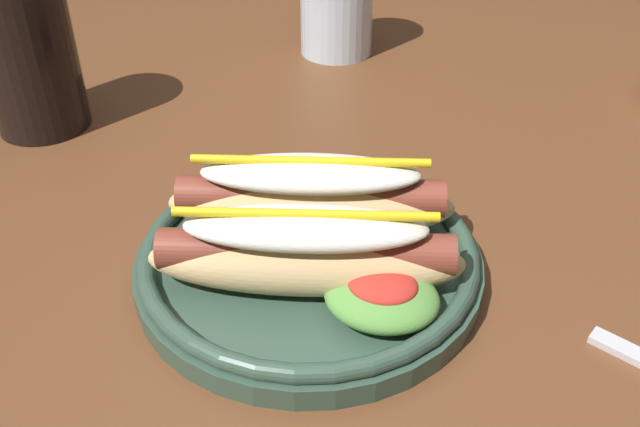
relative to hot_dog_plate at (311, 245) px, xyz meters
The scene contains 3 objects.
dining_table 0.19m from the hot_dog_plate, 74.01° to the left, with size 1.23×1.07×0.74m.
hot_dog_plate is the anchor object (origin of this frame).
soda_cup 0.33m from the hot_dog_plate, 153.68° to the left, with size 0.08×0.08×0.14m, color black.
Camera 1 is at (0.06, -0.50, 1.06)m, focal length 39.77 mm.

